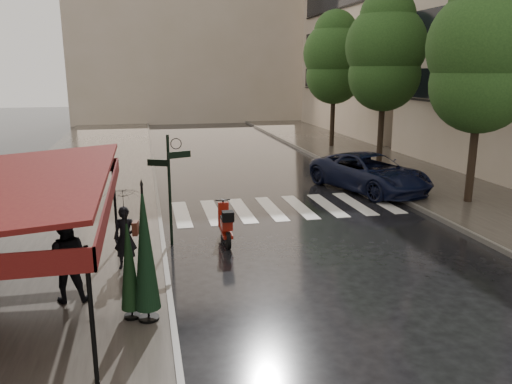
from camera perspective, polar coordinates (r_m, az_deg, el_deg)
name	(u,v)px	position (r m, az deg, el deg)	size (l,w,h in m)	color
ground	(232,284)	(11.65, -2.70, -10.47)	(120.00, 120.00, 0.00)	black
sidewalk_near	(84,181)	(23.12, -19.08, 1.25)	(6.00, 60.00, 0.12)	#38332D
sidewalk_far	(392,167)	(25.93, 15.31, 2.82)	(5.50, 60.00, 0.12)	#38332D
curb_near	(155,177)	(22.96, -11.51, 1.69)	(0.12, 60.00, 0.16)	#595651
curb_far	(340,169)	(24.75, 9.56, 2.65)	(0.12, 60.00, 0.16)	#595651
crosswalk	(285,208)	(17.80, 3.39, -1.79)	(7.85, 3.20, 0.01)	silver
signpost	(170,181)	(13.80, -9.85, 1.24)	(1.17, 0.29, 3.10)	black
haussmann_far	(388,8)	(41.04, 14.80, 19.63)	(8.00, 16.00, 18.50)	tan
backdrop_building	(191,11)	(48.98, -7.39, 19.82)	(22.00, 6.00, 20.00)	tan
tree_near	(483,53)	(19.22, 24.53, 14.21)	(3.80, 3.80, 7.99)	black
tree_mid	(385,52)	(25.16, 14.57, 15.23)	(3.80, 3.80, 8.34)	black
tree_far	(335,58)	(31.64, 8.97, 14.87)	(3.80, 3.80, 8.16)	black
pedestrian_with_umbrella	(123,205)	(12.12, -14.91, -1.40)	(1.04, 1.06, 2.38)	black
pedestrian_terrace	(66,259)	(10.98, -20.89, -7.12)	(0.89, 0.69, 1.83)	black
scooter	(226,225)	(14.16, -3.48, -3.79)	(0.45, 1.68, 1.10)	black
parked_car	(369,172)	(20.66, 12.83, 2.19)	(2.48, 5.38, 1.50)	black
parasol_front	(145,248)	(9.52, -12.57, -6.21)	(0.49, 0.49, 2.72)	black
parasol_back	(129,263)	(9.79, -14.32, -7.91)	(0.39, 0.39, 2.07)	black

